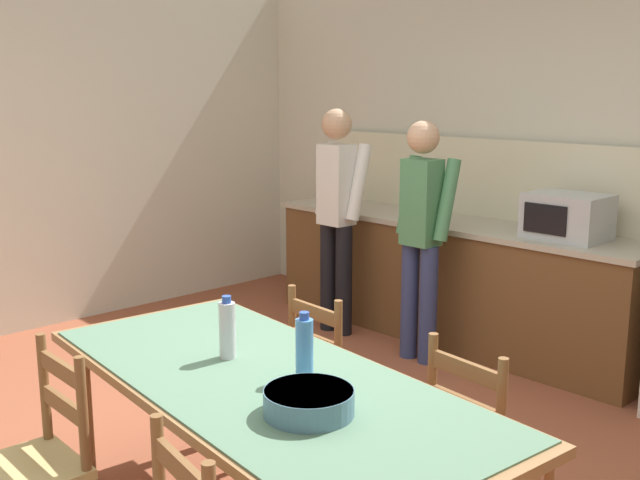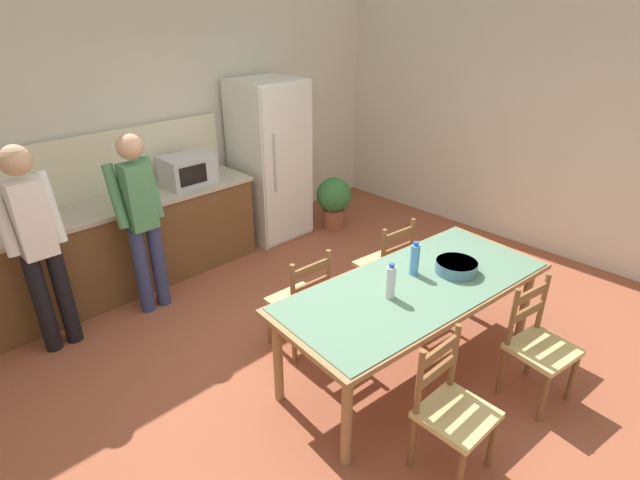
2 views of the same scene
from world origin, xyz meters
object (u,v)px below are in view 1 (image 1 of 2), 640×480
(microwave, at_px, (567,216))
(person_at_sink, at_px, (337,209))
(bottle_off_centre, at_px, (304,348))
(person_at_counter, at_px, (422,229))
(chair_side_far_right, at_px, (484,446))
(chair_side_near_left, at_px, (35,466))
(serving_bowl, at_px, (309,400))
(chair_side_far_left, at_px, (334,376))
(dining_table, at_px, (265,394))
(bottle_near_centre, at_px, (227,329))

(microwave, xyz_separation_m, person_at_sink, (-1.64, -0.50, -0.09))
(bottle_off_centre, bearing_deg, microwave, 97.24)
(microwave, xyz_separation_m, person_at_counter, (-0.80, -0.52, -0.12))
(chair_side_far_right, relative_size, chair_side_near_left, 1.00)
(serving_bowl, height_order, chair_side_far_left, chair_side_far_left)
(chair_side_near_left, height_order, chair_side_far_left, same)
(dining_table, distance_m, bottle_off_centre, 0.26)
(chair_side_near_left, bearing_deg, bottle_near_centre, 69.59)
(serving_bowl, distance_m, person_at_counter, 2.73)
(microwave, distance_m, bottle_off_centre, 2.68)
(serving_bowl, relative_size, person_at_counter, 0.19)
(chair_side_far_right, height_order, person_at_counter, person_at_counter)
(chair_side_far_left, xyz_separation_m, person_at_sink, (-1.44, 1.46, 0.54))
(dining_table, bearing_deg, bottle_off_centre, 41.49)
(serving_bowl, xyz_separation_m, chair_side_far_left, (-0.79, 0.91, -0.39))
(chair_side_near_left, distance_m, person_at_sink, 3.28)
(dining_table, distance_m, chair_side_far_right, 0.94)
(bottle_off_centre, height_order, person_at_counter, person_at_counter)
(bottle_near_centre, xyz_separation_m, serving_bowl, (0.65, -0.13, -0.07))
(microwave, xyz_separation_m, chair_side_far_left, (-0.20, -1.95, -0.63))
(chair_side_far_right, bearing_deg, person_at_sink, -26.55)
(serving_bowl, bearing_deg, chair_side_near_left, -147.28)
(chair_side_near_left, relative_size, chair_side_far_left, 1.00)
(person_at_sink, bearing_deg, chair_side_near_left, -156.49)
(dining_table, distance_m, serving_bowl, 0.41)
(dining_table, distance_m, person_at_counter, 2.47)
(microwave, bearing_deg, bottle_off_centre, -82.76)
(serving_bowl, height_order, chair_side_near_left, chair_side_near_left)
(dining_table, relative_size, chair_side_far_right, 2.49)
(bottle_near_centre, distance_m, chair_side_far_left, 0.92)
(serving_bowl, bearing_deg, bottle_off_centre, 140.16)
(dining_table, bearing_deg, bottle_near_centre, 174.55)
(person_at_counter, bearing_deg, bottle_off_centre, -152.04)
(microwave, relative_size, person_at_counter, 0.30)
(serving_bowl, height_order, person_at_counter, person_at_counter)
(microwave, height_order, bottle_off_centre, microwave)
(bottle_near_centre, distance_m, serving_bowl, 0.66)
(chair_side_near_left, height_order, person_at_sink, person_at_sink)
(bottle_off_centre, bearing_deg, serving_bowl, -39.84)
(microwave, bearing_deg, person_at_counter, -146.88)
(chair_side_near_left, bearing_deg, microwave, 85.55)
(chair_side_far_left, bearing_deg, dining_table, 121.16)
(person_at_sink, bearing_deg, chair_side_far_left, -135.31)
(bottle_off_centre, relative_size, person_at_counter, 0.16)
(bottle_off_centre, relative_size, chair_side_near_left, 0.30)
(serving_bowl, xyz_separation_m, chair_side_far_right, (0.19, 0.82, -0.39))
(dining_table, xyz_separation_m, person_at_sink, (-1.86, 2.26, 0.28))
(person_at_counter, bearing_deg, bottle_near_centre, -161.52)
(person_at_sink, bearing_deg, bottle_near_centre, -144.64)
(microwave, bearing_deg, person_at_sink, -163.10)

